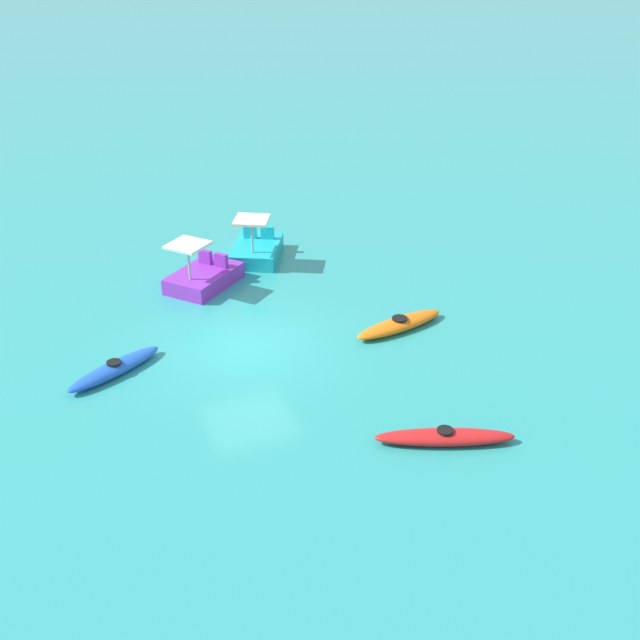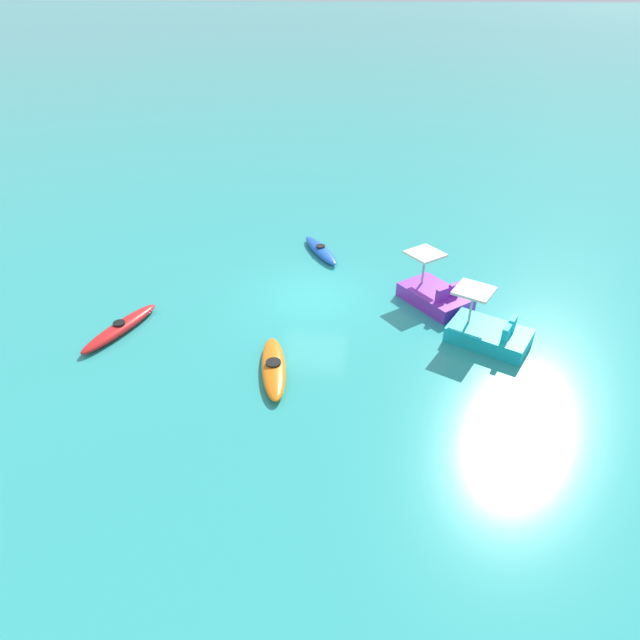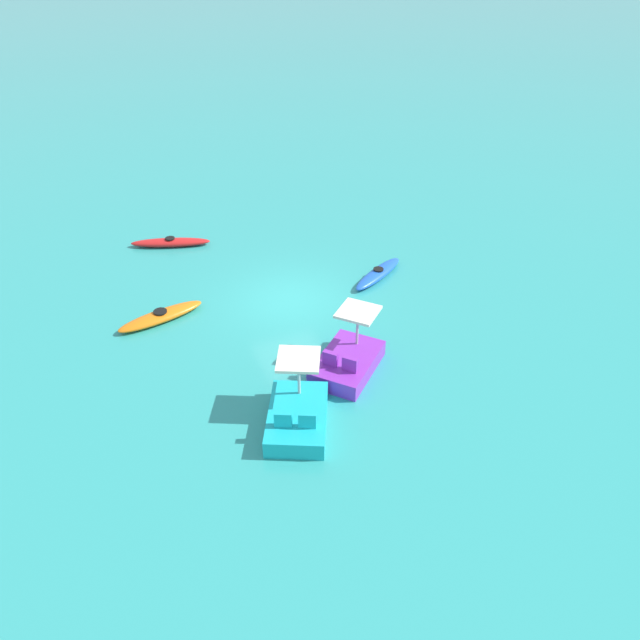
{
  "view_description": "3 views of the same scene",
  "coord_description": "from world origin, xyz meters",
  "px_view_note": "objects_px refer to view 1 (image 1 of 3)",
  "views": [
    {
      "loc": [
        19.26,
        -5.25,
        11.17
      ],
      "look_at": [
        -0.22,
        2.26,
        0.29
      ],
      "focal_mm": 46.58,
      "sensor_mm": 36.0,
      "label": 1
    },
    {
      "loc": [
        -2.15,
        16.14,
        9.59
      ],
      "look_at": [
        -0.54,
        2.6,
        0.74
      ],
      "focal_mm": 29.56,
      "sensor_mm": 36.0,
      "label": 2
    },
    {
      "loc": [
        -16.08,
        6.07,
        10.79
      ],
      "look_at": [
        -1.89,
        -0.29,
        0.26
      ],
      "focal_mm": 32.48,
      "sensor_mm": 36.0,
      "label": 3
    }
  ],
  "objects_px": {
    "kayak_red": "(445,437)",
    "pedal_boat_cyan": "(256,249)",
    "kayak_blue": "(115,369)",
    "pedal_boat_purple": "(204,276)",
    "kayak_orange": "(399,324)"
  },
  "relations": [
    {
      "from": "kayak_red",
      "to": "pedal_boat_cyan",
      "type": "xyz_separation_m",
      "value": [
        -11.68,
        -0.83,
        0.17
      ]
    },
    {
      "from": "kayak_blue",
      "to": "pedal_boat_purple",
      "type": "relative_size",
      "value": 1.01
    },
    {
      "from": "kayak_orange",
      "to": "pedal_boat_cyan",
      "type": "bearing_deg",
      "value": -160.33
    },
    {
      "from": "kayak_blue",
      "to": "kayak_red",
      "type": "height_order",
      "value": "same"
    },
    {
      "from": "kayak_orange",
      "to": "kayak_blue",
      "type": "bearing_deg",
      "value": -93.1
    },
    {
      "from": "kayak_blue",
      "to": "pedal_boat_purple",
      "type": "distance_m",
      "value": 5.63
    },
    {
      "from": "kayak_blue",
      "to": "pedal_boat_cyan",
      "type": "distance_m",
      "value": 8.22
    },
    {
      "from": "pedal_boat_cyan",
      "to": "kayak_blue",
      "type": "bearing_deg",
      "value": -43.69
    },
    {
      "from": "kayak_blue",
      "to": "kayak_red",
      "type": "bearing_deg",
      "value": 48.57
    },
    {
      "from": "kayak_blue",
      "to": "pedal_boat_cyan",
      "type": "xyz_separation_m",
      "value": [
        -5.94,
        5.68,
        0.17
      ]
    },
    {
      "from": "kayak_blue",
      "to": "pedal_boat_cyan",
      "type": "height_order",
      "value": "pedal_boat_cyan"
    },
    {
      "from": "kayak_orange",
      "to": "kayak_blue",
      "type": "relative_size",
      "value": 1.08
    },
    {
      "from": "kayak_orange",
      "to": "kayak_red",
      "type": "distance_m",
      "value": 5.5
    },
    {
      "from": "kayak_red",
      "to": "pedal_boat_cyan",
      "type": "distance_m",
      "value": 11.71
    },
    {
      "from": "kayak_blue",
      "to": "kayak_red",
      "type": "relative_size",
      "value": 0.88
    }
  ]
}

